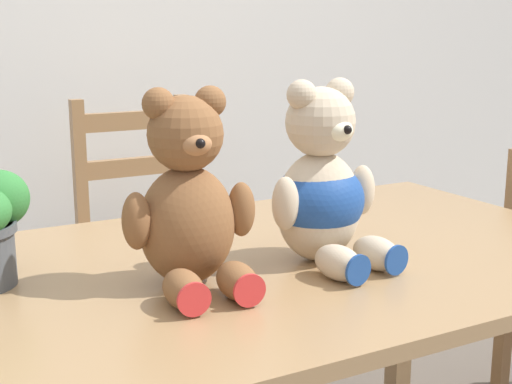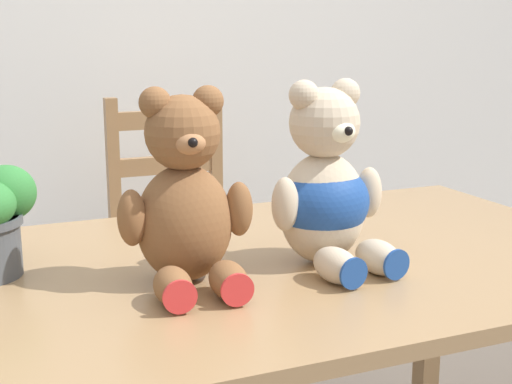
% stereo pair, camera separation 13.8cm
% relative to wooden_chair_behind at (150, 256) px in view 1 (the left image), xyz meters
% --- Properties ---
extents(wall_back, '(8.00, 0.04, 2.60)m').
position_rel_wooden_chair_behind_xyz_m(wall_back, '(-0.05, 0.45, 0.82)').
color(wall_back, silver).
rests_on(wall_back, ground_plane).
extents(dining_table, '(1.52, 0.93, 0.74)m').
position_rel_wooden_chair_behind_xyz_m(dining_table, '(-0.05, -0.90, 0.17)').
color(dining_table, '#9E7A51').
rests_on(dining_table, ground_plane).
extents(wooden_chair_behind, '(0.40, 0.42, 0.99)m').
position_rel_wooden_chair_behind_xyz_m(wooden_chair_behind, '(0.00, 0.00, 0.00)').
color(wooden_chair_behind, '#997047').
rests_on(wooden_chair_behind, ground_plane).
extents(teddy_bear_left, '(0.26, 0.26, 0.37)m').
position_rel_wooden_chair_behind_xyz_m(teddy_bear_left, '(-0.27, -0.97, 0.42)').
color(teddy_bear_left, brown).
rests_on(teddy_bear_left, dining_table).
extents(teddy_bear_right, '(0.26, 0.28, 0.37)m').
position_rel_wooden_chair_behind_xyz_m(teddy_bear_right, '(0.02, -0.96, 0.41)').
color(teddy_bear_right, beige).
rests_on(teddy_bear_right, dining_table).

